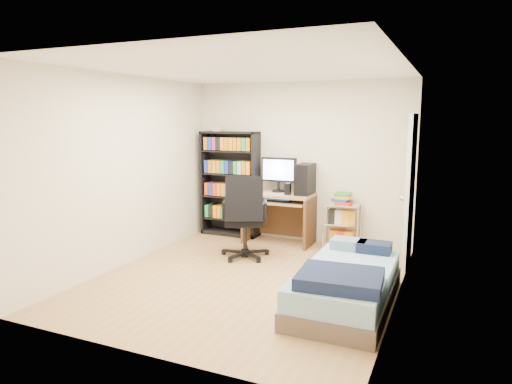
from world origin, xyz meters
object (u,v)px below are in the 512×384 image
at_px(media_shelf, 230,182).
at_px(computer_desk, 287,198).
at_px(office_chair, 245,232).
at_px(bed, 346,284).

bearing_deg(media_shelf, computer_desk, -4.94).
xyz_separation_m(computer_desk, office_chair, (-0.26, -1.00, -0.34)).
height_order(media_shelf, bed, media_shelf).
relative_size(office_chair, bed, 0.65).
bearing_deg(office_chair, bed, -55.75).
relative_size(media_shelf, office_chair, 1.52).
bearing_deg(computer_desk, media_shelf, 175.06).
xyz_separation_m(office_chair, bed, (1.67, -1.07, -0.15)).
bearing_deg(office_chair, computer_desk, 52.52).
distance_m(media_shelf, bed, 3.32).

